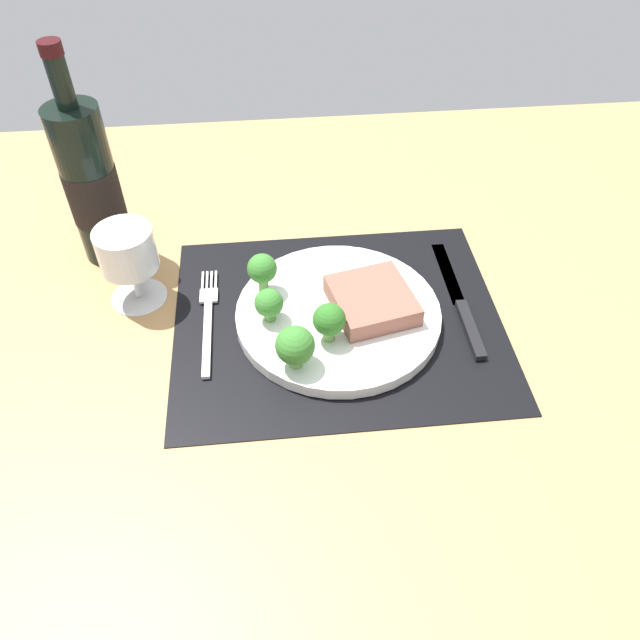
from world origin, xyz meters
TOP-DOWN VIEW (x-y plane):
  - ground_plane at (0.00, 0.00)cm, footprint 140.00×110.00cm
  - placemat at (0.00, 0.00)cm, footprint 42.24×35.15cm
  - plate at (0.00, 0.00)cm, footprint 26.36×26.36cm
  - steak at (4.29, -0.36)cm, footprint 11.68×12.14cm
  - broccoli_back_left at (-8.76, -0.73)cm, footprint 3.63×3.63cm
  - broccoli_center at (-6.08, -8.62)cm, footprint 4.62×4.62cm
  - broccoli_near_steak at (-1.73, -4.85)cm, footprint 3.99×3.99cm
  - broccoli_near_fork at (-9.34, 4.63)cm, footprint 3.87×3.87cm
  - fork at (-16.80, 1.42)cm, footprint 2.40×19.20cm
  - knife at (16.49, 0.53)cm, footprint 1.80×23.00cm
  - wine_bottle at (-31.21, 17.35)cm, footprint 7.18×7.18cm
  - wine_glass at (-26.17, 7.01)cm, footprint 7.47×7.47cm

SIDE VIEW (x-z plane):
  - ground_plane at x=0.00cm, z-range -3.00..0.00cm
  - placemat at x=0.00cm, z-range 0.00..0.30cm
  - fork at x=-16.80cm, z-range 0.30..0.80cm
  - knife at x=16.49cm, z-range 0.20..1.00cm
  - plate at x=0.00cm, z-range 0.30..1.90cm
  - steak at x=4.29cm, z-range 1.90..4.49cm
  - broccoli_back_left at x=-8.76cm, z-range 2.27..6.87cm
  - broccoli_near_steak at x=-1.73cm, z-range 2.43..7.73cm
  - broccoli_center at x=-6.08cm, z-range 2.32..7.97cm
  - broccoli_near_fork at x=-9.34cm, z-range 2.69..8.46cm
  - wine_glass at x=-26.17cm, z-range 1.92..13.03cm
  - wine_bottle at x=-31.21cm, z-range -3.75..26.51cm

